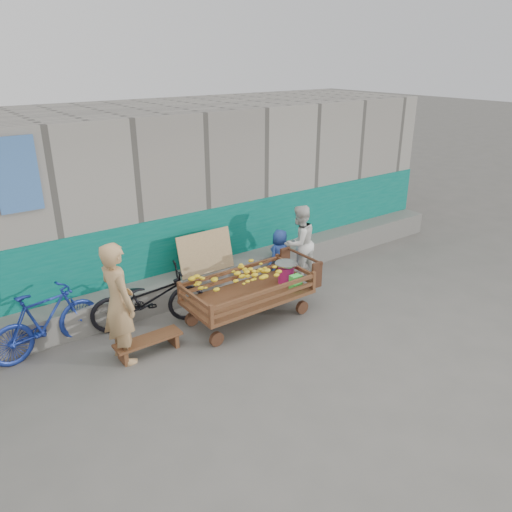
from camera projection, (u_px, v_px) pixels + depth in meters
ground at (273, 360)px, 6.78m from camera, size 80.00×80.00×0.00m
building_wall at (140, 193)px, 9.25m from camera, size 12.00×3.50×3.00m
banana_cart at (246, 285)px, 7.59m from camera, size 2.12×0.97×0.90m
bench at (148, 342)px, 6.89m from camera, size 0.94×0.28×0.24m
vendor_man at (119, 303)px, 6.51m from camera, size 0.48×0.66×1.70m
woman at (299, 243)px, 9.01m from camera, size 0.72×0.59×1.40m
child at (280, 255)px, 9.02m from camera, size 0.52×0.38×0.97m
bicycle_dark at (149, 299)px, 7.49m from camera, size 1.83×1.05×0.91m
bicycle_blue at (45, 321)px, 6.84m from camera, size 1.63×0.74×0.94m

